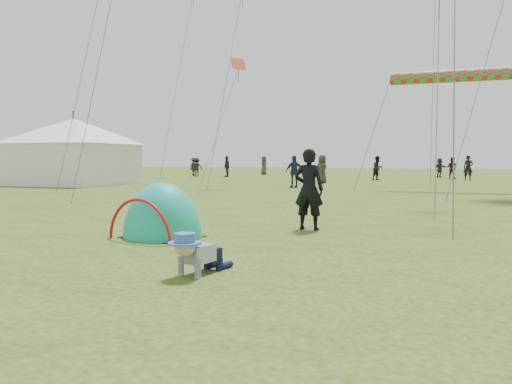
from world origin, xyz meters
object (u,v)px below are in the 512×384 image
(crawling_toddler, at_px, (196,252))
(standing_adult, at_px, (309,189))
(event_marquee, at_px, (74,149))
(popup_tent, at_px, (162,237))

(crawling_toddler, bearing_deg, standing_adult, 97.64)
(standing_adult, xyz_separation_m, event_marquee, (-17.90, 13.84, 1.22))
(crawling_toddler, xyz_separation_m, popup_tent, (-2.14, 2.73, -0.32))
(crawling_toddler, xyz_separation_m, standing_adult, (0.46, 4.78, 0.60))
(crawling_toddler, distance_m, popup_tent, 3.48)
(crawling_toddler, height_order, popup_tent, popup_tent)
(standing_adult, bearing_deg, crawling_toddler, 86.42)
(crawling_toddler, relative_size, popup_tent, 0.37)
(standing_adult, bearing_deg, popup_tent, 40.14)
(crawling_toddler, relative_size, standing_adult, 0.45)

